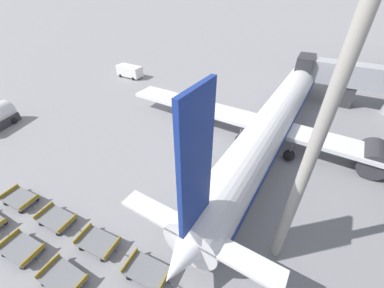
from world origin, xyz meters
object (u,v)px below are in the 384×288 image
Objects in this scene: baggage_dolly_row_mid_a_col_a at (20,199)px; apron_light_mast at (338,85)px; service_van at (130,71)px; baggage_dolly_row_mid_a_col_d at (147,271)px; airplane at (276,118)px; baggage_dolly_row_mid_a_col_c at (98,242)px; baggage_dolly_row_mid_a_col_b at (56,219)px; baggage_dolly_row_near_col_b at (22,249)px; baggage_dolly_row_near_col_c at (63,278)px.

apron_light_mast is (20.07, 8.62, 12.39)m from baggage_dolly_row_mid_a_col_a.
baggage_dolly_row_mid_a_col_d is (29.82, -25.71, -0.71)m from service_van.
baggage_dolly_row_mid_a_col_c is (-5.29, -21.68, -2.32)m from airplane.
baggage_dolly_row_mid_a_col_b is (4.65, 0.73, 0.00)m from baggage_dolly_row_mid_a_col_a.
apron_light_mast is at bearing 35.67° from baggage_dolly_row_near_col_b.
baggage_dolly_row_mid_a_col_d is at bearing 8.44° from baggage_dolly_row_mid_a_col_a.
airplane is 21.21m from baggage_dolly_row_mid_a_col_d.
airplane reaches higher than baggage_dolly_row_near_col_b.
service_van is at bearing 127.69° from baggage_dolly_row_mid_a_col_b.
service_van is at bearing 133.95° from baggage_dolly_row_mid_a_col_c.
baggage_dolly_row_near_col_c is at bearing -136.32° from apron_light_mast.
baggage_dolly_row_near_col_c is (-5.00, -24.61, -2.32)m from airplane.
baggage_dolly_row_mid_a_col_d is (13.61, 2.02, 0.00)m from baggage_dolly_row_mid_a_col_a.
airplane is 11.86× the size of baggage_dolly_row_mid_a_col_c.
baggage_dolly_row_near_col_c is 0.99× the size of baggage_dolly_row_mid_a_col_c.
service_van reaches higher than baggage_dolly_row_mid_a_col_a.
baggage_dolly_row_mid_a_col_b is (-9.80, -22.36, -2.32)m from airplane.
service_van is 1.42× the size of baggage_dolly_row_mid_a_col_d.
airplane reaches higher than service_van.
baggage_dolly_row_mid_a_col_a is 1.00× the size of baggage_dolly_row_mid_a_col_c.
service_van reaches higher than baggage_dolly_row_mid_a_col_b.
service_van reaches higher than baggage_dolly_row_near_col_b.
baggage_dolly_row_mid_a_col_c is (25.38, -26.32, -0.71)m from service_van.
airplane reaches higher than baggage_dolly_row_near_col_c.
baggage_dolly_row_near_col_b is 9.47m from baggage_dolly_row_mid_a_col_d.
baggage_dolly_row_mid_a_col_d is (8.52, 4.15, 0.00)m from baggage_dolly_row_near_col_b.
airplane is at bearing 69.64° from baggage_dolly_row_near_col_b.
baggage_dolly_row_mid_a_col_a is (-9.45, 1.52, 0.00)m from baggage_dolly_row_near_col_c.
baggage_dolly_row_mid_a_col_a is 4.71m from baggage_dolly_row_mid_a_col_b.
airplane reaches higher than baggage_dolly_row_mid_a_col_a.
baggage_dolly_row_mid_a_col_b is at bearing -171.82° from baggage_dolly_row_mid_a_col_d.
airplane is 11.87× the size of baggage_dolly_row_mid_a_col_d.
apron_light_mast is at bearing -27.78° from service_van.
baggage_dolly_row_near_col_b is at bearing -172.04° from baggage_dolly_row_near_col_c.
baggage_dolly_row_mid_a_col_b is at bearing -113.67° from airplane.
airplane is 1.88× the size of apron_light_mast.
baggage_dolly_row_mid_a_col_d is at bearing 8.18° from baggage_dolly_row_mid_a_col_b.
baggage_dolly_row_mid_a_col_c is at bearing -103.71° from airplane.
airplane is at bearing 87.71° from baggage_dolly_row_mid_a_col_d.
airplane is 8.39× the size of service_van.
airplane is at bearing 76.29° from baggage_dolly_row_mid_a_col_c.
baggage_dolly_row_mid_a_col_a is 1.00× the size of baggage_dolly_row_mid_a_col_b.
service_van is at bearing 152.22° from apron_light_mast.
baggage_dolly_row_mid_a_col_b is at bearing -152.90° from apron_light_mast.
baggage_dolly_row_mid_a_col_c is (4.07, 3.54, 0.00)m from baggage_dolly_row_near_col_b.
baggage_dolly_row_mid_a_col_b is 9.05m from baggage_dolly_row_mid_a_col_d.
baggage_dolly_row_mid_a_col_c is (4.51, 0.68, 0.00)m from baggage_dolly_row_mid_a_col_b.
airplane is 11.89× the size of baggage_dolly_row_mid_a_col_b.
baggage_dolly_row_near_col_b is 1.00× the size of baggage_dolly_row_mid_a_col_d.
service_van reaches higher than baggage_dolly_row_mid_a_col_c.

